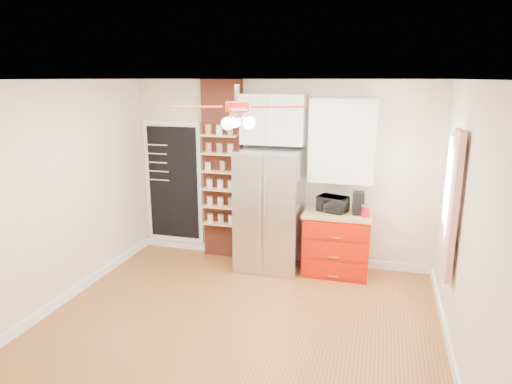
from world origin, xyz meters
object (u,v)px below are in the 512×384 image
(coffee_maker, at_px, (358,203))
(pantry_jar_oats, at_px, (208,167))
(ceiling_fan, at_px, (237,107))
(fridge, at_px, (270,210))
(red_cabinet, at_px, (337,243))
(canister_left, at_px, (365,212))
(toaster_oven, at_px, (333,204))

(coffee_maker, xyz_separation_m, pantry_jar_oats, (-2.21, 0.07, 0.38))
(ceiling_fan, xyz_separation_m, coffee_maker, (1.18, 1.68, -1.37))
(fridge, bearing_deg, coffee_maker, 2.51)
(fridge, bearing_deg, pantry_jar_oats, 172.96)
(red_cabinet, height_order, ceiling_fan, ceiling_fan)
(ceiling_fan, xyz_separation_m, pantry_jar_oats, (-1.03, 1.75, -0.99))
(fridge, distance_m, red_cabinet, 1.06)
(fridge, height_order, red_cabinet, fridge)
(canister_left, relative_size, pantry_jar_oats, 1.20)
(fridge, xyz_separation_m, red_cabinet, (0.97, 0.05, -0.42))
(toaster_oven, xyz_separation_m, canister_left, (0.45, -0.14, -0.04))
(toaster_oven, xyz_separation_m, pantry_jar_oats, (-1.86, 0.04, 0.42))
(pantry_jar_oats, bearing_deg, coffee_maker, -1.72)
(pantry_jar_oats, bearing_deg, fridge, -7.04)
(toaster_oven, bearing_deg, coffee_maker, 16.73)
(fridge, relative_size, canister_left, 12.08)
(toaster_oven, bearing_deg, ceiling_fan, -95.51)
(toaster_oven, relative_size, coffee_maker, 1.29)
(toaster_oven, height_order, canister_left, toaster_oven)
(ceiling_fan, height_order, pantry_jar_oats, ceiling_fan)
(red_cabinet, xyz_separation_m, canister_left, (0.37, -0.11, 0.52))
(red_cabinet, height_order, pantry_jar_oats, pantry_jar_oats)
(red_cabinet, bearing_deg, ceiling_fan, -118.71)
(red_cabinet, bearing_deg, toaster_oven, 162.06)
(canister_left, bearing_deg, fridge, 177.54)
(ceiling_fan, bearing_deg, coffee_maker, 54.88)
(ceiling_fan, distance_m, pantry_jar_oats, 2.26)
(coffee_maker, bearing_deg, red_cabinet, 173.84)
(ceiling_fan, distance_m, coffee_maker, 2.47)
(red_cabinet, relative_size, coffee_maker, 3.05)
(toaster_oven, xyz_separation_m, coffee_maker, (0.35, -0.02, 0.04))
(fridge, relative_size, red_cabinet, 1.86)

